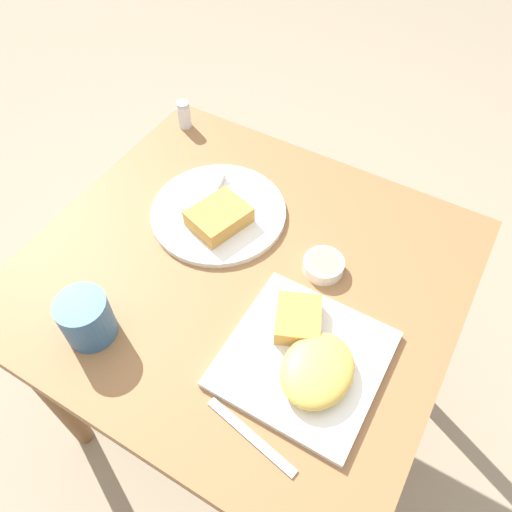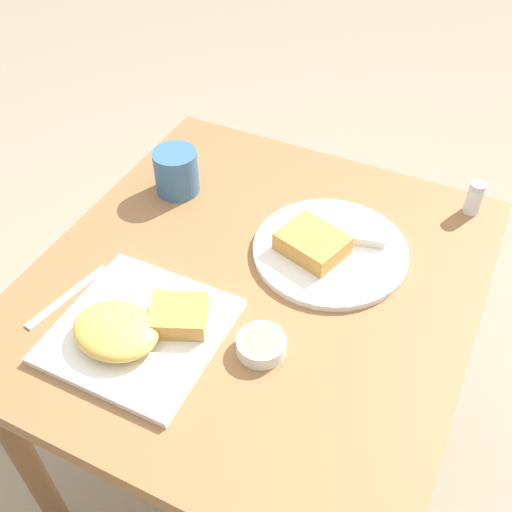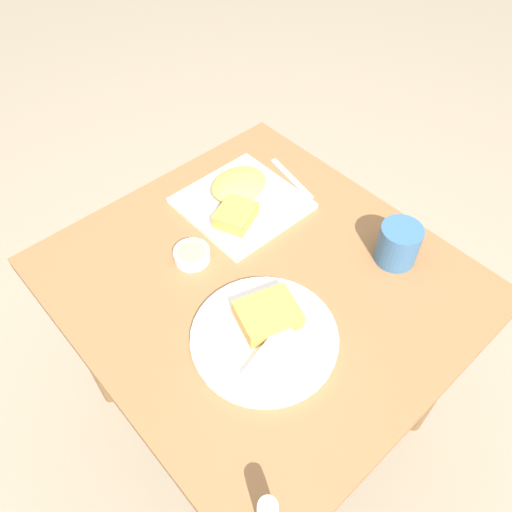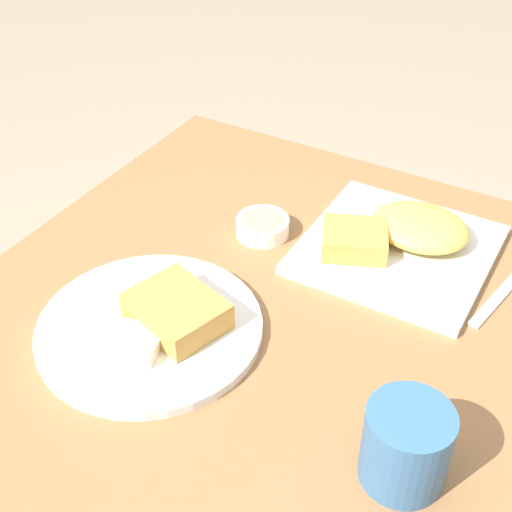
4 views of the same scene
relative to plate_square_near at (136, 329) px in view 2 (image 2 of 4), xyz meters
The scene contains 8 objects.
ground_plane 0.79m from the plate_square_near, 60.19° to the left, with size 8.00×8.00×0.00m, color gray.
dining_table 0.27m from the plate_square_near, 60.19° to the left, with size 0.81×0.88×0.73m.
plate_square_near is the anchor object (origin of this frame).
plate_oval_far 0.40m from the plate_square_near, 56.69° to the left, with size 0.31×0.31×0.05m.
sauce_ramekin 0.22m from the plate_square_near, 17.83° to the left, with size 0.08×0.08×0.03m.
salt_shaker 0.74m from the plate_square_near, 52.49° to the left, with size 0.03×0.03×0.07m.
butter_knife 0.17m from the plate_square_near, behind, with size 0.05×0.19×0.00m.
coffee_mug 0.41m from the plate_square_near, 111.10° to the left, with size 0.10×0.10×0.10m.
Camera 2 is at (0.34, -0.70, 1.56)m, focal length 42.00 mm.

